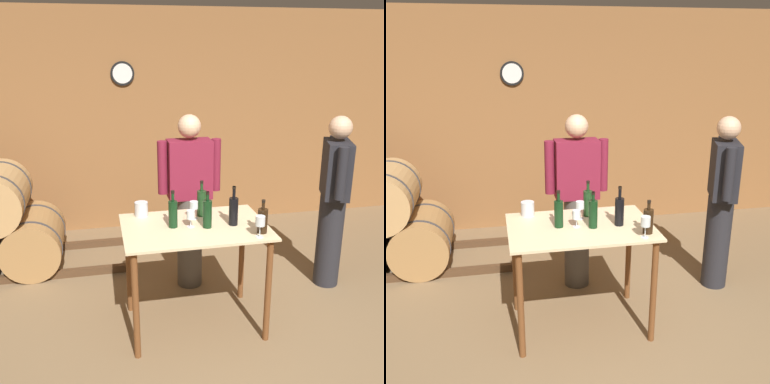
# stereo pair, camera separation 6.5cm
# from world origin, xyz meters

# --- Properties ---
(ground_plane) EXTENTS (14.00, 14.00, 0.00)m
(ground_plane) POSITION_xyz_m (0.00, 0.00, 0.00)
(ground_plane) COLOR brown
(back_wall) EXTENTS (8.40, 0.08, 2.70)m
(back_wall) POSITION_xyz_m (-0.00, 3.00, 1.35)
(back_wall) COLOR brown
(back_wall) RESTS_ON ground_plane
(tasting_table) EXTENTS (1.15, 0.78, 0.90)m
(tasting_table) POSITION_xyz_m (-0.15, 0.66, 0.74)
(tasting_table) COLOR beige
(tasting_table) RESTS_ON ground_plane
(wine_bottle_far_left) EXTENTS (0.07, 0.07, 0.30)m
(wine_bottle_far_left) POSITION_xyz_m (-0.32, 0.67, 1.01)
(wine_bottle_far_left) COLOR black
(wine_bottle_far_left) RESTS_ON tasting_table
(wine_bottle_left) EXTENTS (0.07, 0.07, 0.29)m
(wine_bottle_left) POSITION_xyz_m (-0.06, 0.61, 1.02)
(wine_bottle_left) COLOR black
(wine_bottle_left) RESTS_ON tasting_table
(wine_bottle_center) EXTENTS (0.08, 0.08, 0.30)m
(wine_bottle_center) POSITION_xyz_m (-0.04, 0.87, 1.02)
(wine_bottle_center) COLOR #193819
(wine_bottle_center) RESTS_ON tasting_table
(wine_bottle_right) EXTENTS (0.07, 0.07, 0.32)m
(wine_bottle_right) POSITION_xyz_m (0.16, 0.62, 1.02)
(wine_bottle_right) COLOR black
(wine_bottle_right) RESTS_ON tasting_table
(wine_bottle_far_right) EXTENTS (0.08, 0.08, 0.26)m
(wine_bottle_far_right) POSITION_xyz_m (0.33, 0.42, 1.00)
(wine_bottle_far_right) COLOR black
(wine_bottle_far_right) RESTS_ON tasting_table
(wine_glass_near_left) EXTENTS (0.06, 0.06, 0.14)m
(wine_glass_near_left) POSITION_xyz_m (-0.18, 0.64, 1.00)
(wine_glass_near_left) COLOR silver
(wine_glass_near_left) RESTS_ON tasting_table
(wine_glass_near_center) EXTENTS (0.07, 0.07, 0.15)m
(wine_glass_near_center) POSITION_xyz_m (-0.12, 0.81, 1.01)
(wine_glass_near_center) COLOR silver
(wine_glass_near_center) RESTS_ON tasting_table
(wine_glass_near_right) EXTENTS (0.07, 0.07, 0.17)m
(wine_glass_near_right) POSITION_xyz_m (0.28, 0.34, 1.02)
(wine_glass_near_right) COLOR silver
(wine_glass_near_right) RESTS_ON tasting_table
(ice_bucket) EXTENTS (0.11, 0.11, 0.12)m
(ice_bucket) POSITION_xyz_m (-0.53, 0.97, 0.96)
(ice_bucket) COLOR silver
(ice_bucket) RESTS_ON tasting_table
(person_host) EXTENTS (0.34, 0.56, 1.66)m
(person_host) POSITION_xyz_m (1.28, 1.07, 0.88)
(person_host) COLOR #232328
(person_host) RESTS_ON ground_plane
(person_visitor_with_scarf) EXTENTS (0.59, 0.24, 1.68)m
(person_visitor_with_scarf) POSITION_xyz_m (-0.05, 1.34, 0.89)
(person_visitor_with_scarf) COLOR #4C4742
(person_visitor_with_scarf) RESTS_ON ground_plane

